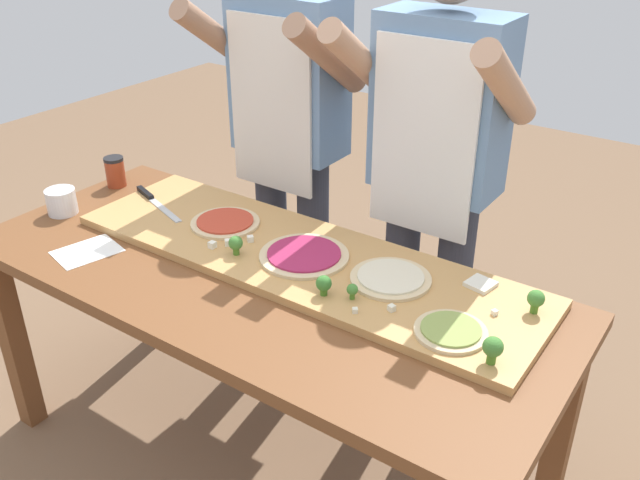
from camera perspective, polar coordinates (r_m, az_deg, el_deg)
The scene contains 25 objects.
ground_plane at distance 2.50m, azimuth -4.40°, elevation -18.00°, with size 8.00×8.00×0.00m, color brown.
prep_table at distance 2.07m, azimuth -5.09°, elevation -5.13°, with size 1.83×0.77×0.77m.
cutting_board at distance 2.07m, azimuth -1.66°, elevation -1.47°, with size 1.50×0.44×0.03m, color tan.
chefs_knife at distance 2.46m, azimuth -13.73°, elevation 3.31°, with size 0.31×0.12×0.02m.
pizza_whole_beet_magenta at distance 2.04m, azimuth -1.33°, elevation -1.26°, with size 0.27×0.27×0.02m.
pizza_whole_tomato_red at distance 2.25m, azimuth -7.87°, elevation 1.46°, with size 0.22×0.22×0.02m.
pizza_whole_cheese_artichoke at distance 1.94m, azimuth 5.88°, elevation -3.16°, with size 0.23×0.23×0.02m.
pizza_whole_pesto_green at distance 1.75m, azimuth 10.79°, elevation -7.41°, with size 0.18×0.18×0.02m.
pizza_slice_far_right at distance 1.96m, azimuth 13.18°, elevation -3.57°, with size 0.07×0.07×0.01m, color silver.
broccoli_floret_center_left at distance 1.66m, azimuth 14.14°, elevation -8.68°, with size 0.05×0.05×0.07m.
broccoli_floret_front_left at distance 1.86m, azimuth 17.47°, elevation -4.72°, with size 0.05×0.05×0.07m.
broccoli_floret_back_left at distance 1.84m, azimuth 2.70°, elevation -4.17°, with size 0.03×0.03×0.05m.
broccoli_floret_back_mid at distance 1.85m, azimuth 0.31°, elevation -3.67°, with size 0.04×0.04×0.06m.
broccoli_floret_back_right at distance 2.06m, azimuth -7.00°, elevation -0.30°, with size 0.04×0.04×0.06m.
cheese_crumble_a at distance 2.12m, azimuth -7.63°, elevation -0.21°, with size 0.02×0.02×0.02m, color white.
cheese_crumble_b at distance 2.14m, azimuth -5.80°, elevation 0.10°, with size 0.02×0.02×0.02m, color white.
cheese_crumble_c at distance 2.11m, azimuth -8.92°, elevation -0.40°, with size 0.02×0.02×0.02m, color white.
cheese_crumble_d at distance 1.84m, azimuth 14.28°, elevation -5.85°, with size 0.01×0.01×0.01m, color white.
cheese_crumble_e at distance 1.81m, azimuth 5.96°, elevation -5.63°, with size 0.02×0.02×0.02m, color silver.
cheese_crumble_f at distance 1.80m, azimuth 2.93°, elevation -5.85°, with size 0.01×0.01×0.01m, color silver.
flour_cup at distance 2.51m, azimuth -20.63°, elevation 2.90°, with size 0.10×0.10×0.09m.
sauce_jar at distance 2.66m, azimuth -16.62°, elevation 5.45°, with size 0.07×0.07×0.11m.
recipe_note at distance 2.24m, azimuth -18.76°, elevation -0.91°, with size 0.14×0.19×0.00m, color white.
cook_left at distance 2.50m, azimuth -2.64°, elevation 9.48°, with size 0.54×0.39×1.67m.
cook_right at distance 2.22m, azimuth 9.52°, elevation 6.57°, with size 0.54×0.39×1.67m.
Camera 1 is at (1.13, -1.31, 1.81)m, focal length 38.59 mm.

